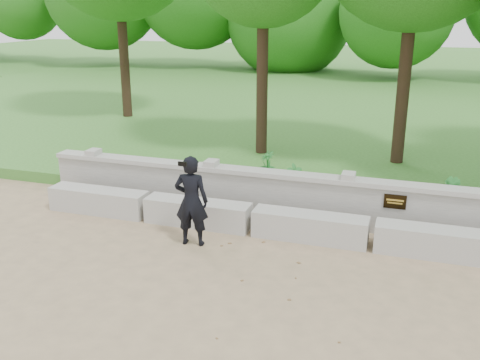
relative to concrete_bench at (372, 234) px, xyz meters
name	(u,v)px	position (x,y,z in m)	size (l,w,h in m)	color
ground	(357,307)	(0.00, -1.90, -0.22)	(80.00, 80.00, 0.00)	tan
lawn	(401,109)	(0.00, 12.10, -0.10)	(40.00, 22.00, 0.25)	#386A25
concrete_bench	(372,234)	(0.00, 0.00, 0.00)	(11.90, 0.45, 0.45)	#BAB8B0
parapet_wall	(376,206)	(0.00, 0.70, 0.24)	(12.50, 0.35, 0.90)	#AFADA5
man_main	(191,201)	(-2.78, -0.77, 0.52)	(0.58, 0.53, 1.49)	black
shrub_a	(295,180)	(-1.58, 1.40, 0.33)	(0.32, 0.22, 0.61)	#27752D
shrub_b	(452,195)	(1.23, 1.40, 0.33)	(0.34, 0.27, 0.61)	#27752D
shrub_d	(267,165)	(-2.34, 2.22, 0.32)	(0.33, 0.30, 0.59)	#27752D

